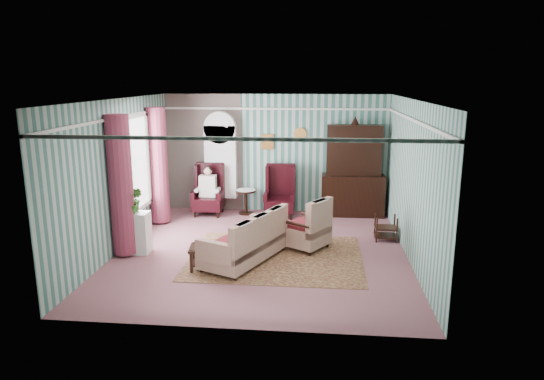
# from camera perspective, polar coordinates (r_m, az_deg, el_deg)

# --- Properties ---
(floor) EXTENTS (6.00, 6.00, 0.00)m
(floor) POSITION_cam_1_polar(r_m,az_deg,el_deg) (9.47, -1.21, -7.20)
(floor) COLOR #884F56
(floor) RESTS_ON ground
(room_shell) EXTENTS (5.53, 6.02, 2.91)m
(room_shell) POSITION_cam_1_polar(r_m,az_deg,el_deg) (9.24, -4.96, 5.09)
(room_shell) COLOR #3A6960
(room_shell) RESTS_ON ground
(bookcase) EXTENTS (0.80, 0.28, 2.24)m
(bookcase) POSITION_cam_1_polar(r_m,az_deg,el_deg) (12.10, -6.02, 2.71)
(bookcase) COLOR silver
(bookcase) RESTS_ON floor
(dresser_hutch) EXTENTS (1.50, 0.56, 2.36)m
(dresser_hutch) POSITION_cam_1_polar(r_m,az_deg,el_deg) (11.76, 9.58, 2.60)
(dresser_hutch) COLOR black
(dresser_hutch) RESTS_ON floor
(wingback_left) EXTENTS (0.76, 0.80, 1.25)m
(wingback_left) POSITION_cam_1_polar(r_m,az_deg,el_deg) (11.88, -7.52, 0.04)
(wingback_left) COLOR black
(wingback_left) RESTS_ON floor
(wingback_right) EXTENTS (0.76, 0.80, 1.25)m
(wingback_right) POSITION_cam_1_polar(r_m,az_deg,el_deg) (11.62, 0.92, -0.15)
(wingback_right) COLOR black
(wingback_right) RESTS_ON floor
(seated_woman) EXTENTS (0.44, 0.40, 1.18)m
(seated_woman) POSITION_cam_1_polar(r_m,az_deg,el_deg) (11.89, -7.52, -0.13)
(seated_woman) COLOR silver
(seated_woman) RESTS_ON floor
(round_side_table) EXTENTS (0.50, 0.50, 0.60)m
(round_side_table) POSITION_cam_1_polar(r_m,az_deg,el_deg) (11.93, -3.10, -1.41)
(round_side_table) COLOR black
(round_side_table) RESTS_ON floor
(nest_table) EXTENTS (0.45, 0.38, 0.54)m
(nest_table) POSITION_cam_1_polar(r_m,az_deg,el_deg) (10.28, 13.24, -4.33)
(nest_table) COLOR black
(nest_table) RESTS_ON floor
(plant_stand) EXTENTS (0.55, 0.35, 0.80)m
(plant_stand) POSITION_cam_1_polar(r_m,az_deg,el_deg) (9.64, -15.81, -4.84)
(plant_stand) COLOR white
(plant_stand) RESTS_ON floor
(rug) EXTENTS (3.20, 2.60, 0.01)m
(rug) POSITION_cam_1_polar(r_m,az_deg,el_deg) (9.16, 0.45, -7.88)
(rug) COLOR #541C1D
(rug) RESTS_ON floor
(sofa) EXTENTS (1.72, 2.14, 0.97)m
(sofa) POSITION_cam_1_polar(r_m,az_deg,el_deg) (8.84, -3.29, -5.40)
(sofa) COLOR beige
(sofa) RESTS_ON floor
(floral_armchair) EXTENTS (1.20, 1.19, 0.98)m
(floral_armchair) POSITION_cam_1_polar(r_m,az_deg,el_deg) (9.51, 3.98, -4.02)
(floral_armchair) COLOR beige
(floral_armchair) RESTS_ON floor
(coffee_table) EXTENTS (0.90, 0.58, 0.41)m
(coffee_table) POSITION_cam_1_polar(r_m,az_deg,el_deg) (8.63, -6.80, -7.91)
(coffee_table) COLOR black
(coffee_table) RESTS_ON floor
(potted_plant_a) EXTENTS (0.43, 0.38, 0.43)m
(potted_plant_a) POSITION_cam_1_polar(r_m,az_deg,el_deg) (9.36, -16.27, -1.47)
(potted_plant_a) COLOR #2A591B
(potted_plant_a) RESTS_ON plant_stand
(potted_plant_b) EXTENTS (0.27, 0.23, 0.46)m
(potted_plant_b) POSITION_cam_1_polar(r_m,az_deg,el_deg) (9.55, -15.76, -1.07)
(potted_plant_b) COLOR #1F4E18
(potted_plant_b) RESTS_ON plant_stand
(potted_plant_c) EXTENTS (0.23, 0.23, 0.39)m
(potted_plant_c) POSITION_cam_1_polar(r_m,az_deg,el_deg) (9.58, -16.44, -1.28)
(potted_plant_c) COLOR #25581B
(potted_plant_c) RESTS_ON plant_stand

